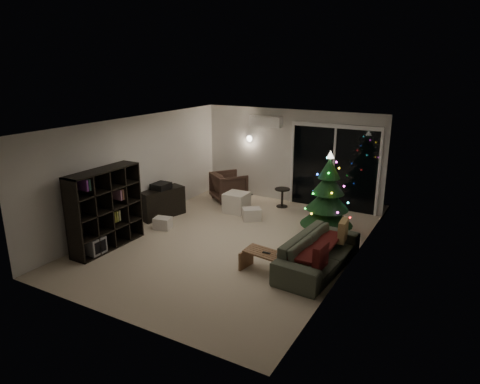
% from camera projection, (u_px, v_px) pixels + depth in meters
% --- Properties ---
extents(room, '(6.50, 7.51, 2.60)m').
position_uv_depth(room, '(279.00, 182.00, 9.81)').
color(room, beige).
rests_on(room, ground).
extents(bookshelf, '(0.88, 1.70, 1.65)m').
position_uv_depth(bookshelf, '(98.00, 208.00, 8.70)').
color(bookshelf, black).
rests_on(bookshelf, floor).
extents(media_cabinet, '(0.72, 1.20, 0.71)m').
position_uv_depth(media_cabinet, '(162.00, 203.00, 10.49)').
color(media_cabinet, black).
rests_on(media_cabinet, floor).
extents(stereo, '(0.36, 0.42, 0.15)m').
position_uv_depth(stereo, '(161.00, 186.00, 10.37)').
color(stereo, black).
rests_on(stereo, media_cabinet).
extents(armchair, '(1.17, 1.18, 0.78)m').
position_uv_depth(armchair, '(229.00, 186.00, 11.77)').
color(armchair, '#472F24').
rests_on(armchair, floor).
extents(ottoman, '(0.57, 0.57, 0.50)m').
position_uv_depth(ottoman, '(237.00, 202.00, 10.85)').
color(ottoman, white).
rests_on(ottoman, floor).
extents(cardboard_box_a, '(0.43, 0.36, 0.27)m').
position_uv_depth(cardboard_box_a, '(163.00, 223.00, 9.77)').
color(cardboard_box_a, white).
rests_on(cardboard_box_a, floor).
extents(cardboard_box_b, '(0.53, 0.51, 0.30)m').
position_uv_depth(cardboard_box_b, '(252.00, 214.00, 10.30)').
color(cardboard_box_b, white).
rests_on(cardboard_box_b, floor).
extents(side_table, '(0.48, 0.48, 0.50)m').
position_uv_depth(side_table, '(282.00, 198.00, 11.24)').
color(side_table, black).
rests_on(side_table, floor).
extents(floor_lamp, '(0.26, 0.26, 1.65)m').
position_uv_depth(floor_lamp, '(250.00, 166.00, 12.15)').
color(floor_lamp, black).
rests_on(floor_lamp, floor).
extents(sofa, '(1.00, 2.22, 0.63)m').
position_uv_depth(sofa, '(318.00, 253.00, 7.82)').
color(sofa, '#2D3527').
rests_on(sofa, floor).
extents(sofa_throw, '(0.67, 1.56, 0.05)m').
position_uv_depth(sofa_throw, '(314.00, 245.00, 7.83)').
color(sofa_throw, '#45140E').
rests_on(sofa_throw, sofa).
extents(cushion_a, '(0.16, 0.42, 0.41)m').
position_uv_depth(cushion_a, '(343.00, 231.00, 8.17)').
color(cushion_a, '#9A844E').
rests_on(cushion_a, sofa).
extents(cushion_b, '(0.15, 0.42, 0.41)m').
position_uv_depth(cushion_b, '(321.00, 256.00, 7.09)').
color(cushion_b, '#45140E').
rests_on(cushion_b, sofa).
extents(coffee_table, '(1.24, 0.59, 0.38)m').
position_uv_depth(coffee_table, '(274.00, 265.00, 7.65)').
color(coffee_table, brown).
rests_on(coffee_table, floor).
extents(remote_a, '(0.15, 0.04, 0.02)m').
position_uv_depth(remote_a, '(266.00, 253.00, 7.66)').
color(remote_a, black).
rests_on(remote_a, coffee_table).
extents(remote_b, '(0.14, 0.08, 0.02)m').
position_uv_depth(remote_b, '(280.00, 255.00, 7.59)').
color(remote_b, slate).
rests_on(remote_b, coffee_table).
extents(christmas_tree, '(1.54, 1.54, 1.87)m').
position_uv_depth(christmas_tree, '(328.00, 193.00, 9.29)').
color(christmas_tree, '#173B1F').
rests_on(christmas_tree, floor).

